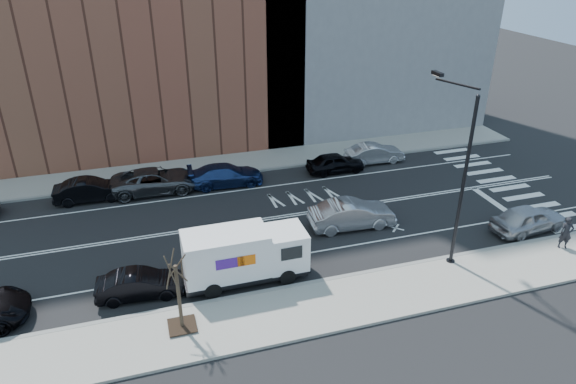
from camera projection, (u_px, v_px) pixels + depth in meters
ground at (282, 217)px, 31.36m from camera, size 120.00×120.00×0.00m
sidewalk_near at (336, 304)px, 23.80m from camera, size 44.00×3.60×0.15m
sidewalk_far at (249, 162)px, 38.86m from camera, size 44.00×3.60×0.15m
curb_near at (322, 281)px, 25.33m from camera, size 44.00×0.25×0.17m
curb_far at (255, 171)px, 37.32m from camera, size 44.00×0.25×0.17m
crosswalk at (503, 184)px, 35.57m from camera, size 3.00×14.00×0.01m
road_markings at (282, 217)px, 31.36m from camera, size 40.00×8.60×0.01m
bldg_brick at (117, 3)px, 37.71m from camera, size 26.00×10.00×22.00m
streetlight at (459, 171)px, 25.02m from camera, size 0.44×4.02×9.34m
street_tree at (180, 303)px, 21.69m from camera, size 1.20×1.20×3.75m
fedex_van at (244, 254)px, 24.98m from camera, size 6.14×2.21×2.80m
far_parked_b at (90, 190)px, 33.00m from camera, size 4.51×1.64×1.48m
far_parked_c at (155, 181)px, 34.13m from camera, size 5.78×2.79×1.59m
far_parked_d at (226, 175)px, 35.08m from camera, size 5.20×2.30×1.48m
far_parked_e at (335, 163)px, 37.05m from camera, size 4.20×1.71×1.43m
far_parked_f at (374, 153)px, 38.61m from camera, size 4.45×1.63×1.46m
driving_sedan at (352, 214)px, 29.92m from camera, size 5.11×2.00×1.66m
near_parked_rear_a at (140, 284)px, 24.13m from camera, size 4.16×1.72×1.34m
near_parked_front at (528, 219)px, 29.54m from camera, size 4.76×2.30×1.57m
pedestrian at (566, 233)px, 27.57m from camera, size 0.79×0.67×1.84m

